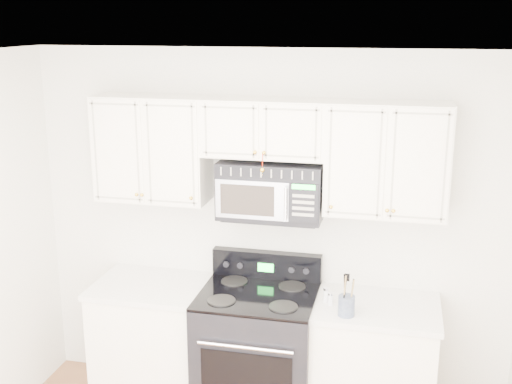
% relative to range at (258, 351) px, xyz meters
% --- Properties ---
extents(room, '(3.51, 3.51, 2.61)m').
position_rel_range_xyz_m(room, '(0.01, -1.41, 0.82)').
color(room, '#9B663E').
rests_on(room, ground).
extents(base_cabinet_left, '(0.86, 0.65, 0.92)m').
position_rel_range_xyz_m(base_cabinet_left, '(-0.79, 0.03, -0.06)').
color(base_cabinet_left, white).
rests_on(base_cabinet_left, ground).
extents(base_cabinet_right, '(0.86, 0.65, 0.92)m').
position_rel_range_xyz_m(base_cabinet_right, '(0.81, 0.03, -0.06)').
color(base_cabinet_right, white).
rests_on(base_cabinet_right, ground).
extents(range, '(0.81, 0.74, 1.13)m').
position_rel_range_xyz_m(range, '(0.00, 0.00, 0.00)').
color(range, black).
rests_on(range, ground).
extents(upper_cabinets, '(2.44, 0.37, 0.75)m').
position_rel_range_xyz_m(upper_cabinets, '(0.01, 0.18, 1.45)').
color(upper_cabinets, white).
rests_on(upper_cabinets, ground).
extents(microwave, '(0.72, 0.41, 0.40)m').
position_rel_range_xyz_m(microwave, '(0.06, 0.16, 1.16)').
color(microwave, black).
rests_on(microwave, ground).
extents(utensil_crock, '(0.11, 0.11, 0.29)m').
position_rel_range_xyz_m(utensil_crock, '(0.63, -0.18, 0.51)').
color(utensil_crock, slate).
rests_on(utensil_crock, base_cabinet_right).
extents(shaker_salt, '(0.04, 0.04, 0.09)m').
position_rel_range_xyz_m(shaker_salt, '(0.51, -0.05, 0.48)').
color(shaker_salt, silver).
rests_on(shaker_salt, base_cabinet_right).
extents(shaker_pepper, '(0.04, 0.04, 0.10)m').
position_rel_range_xyz_m(shaker_pepper, '(0.48, 0.00, 0.49)').
color(shaker_pepper, silver).
rests_on(shaker_pepper, base_cabinet_right).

